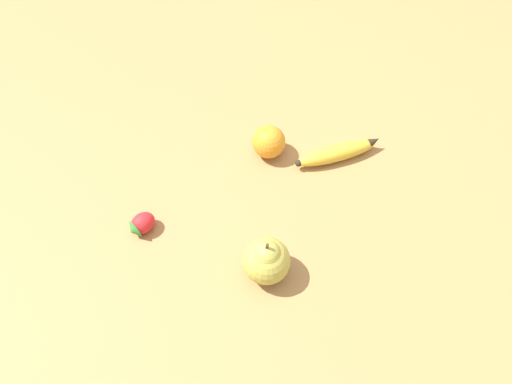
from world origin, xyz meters
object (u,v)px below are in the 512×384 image
object	(u,v)px
orange	(269,142)
strawberry	(141,224)
pear	(267,260)
banana	(338,152)

from	to	relation	value
orange	strawberry	size ratio (longest dim) A/B	1.14
pear	strawberry	bearing A→B (deg)	99.20
banana	pear	distance (m)	0.29
orange	pear	bearing A→B (deg)	-152.08
orange	strawberry	world-z (taller)	orange
orange	strawberry	xyz separation A→B (m)	(-0.28, 0.11, -0.01)
orange	pear	size ratio (longest dim) A/B	0.66
orange	pear	xyz separation A→B (m)	(-0.24, -0.13, 0.01)
pear	strawberry	world-z (taller)	pear
banana	orange	size ratio (longest dim) A/B	2.27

